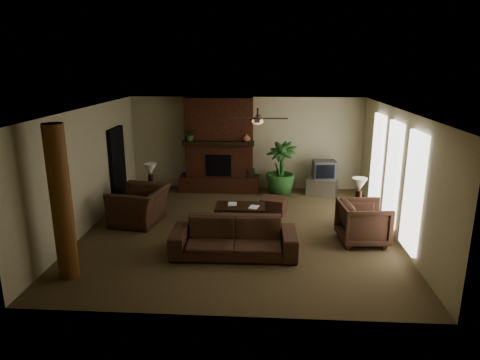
# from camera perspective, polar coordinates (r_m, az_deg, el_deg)

# --- Properties ---
(room_shell) EXTENTS (7.00, 7.00, 7.00)m
(room_shell) POSITION_cam_1_polar(r_m,az_deg,el_deg) (9.50, -0.15, 1.10)
(room_shell) COLOR brown
(room_shell) RESTS_ON ground
(fireplace) EXTENTS (2.40, 0.70, 2.80)m
(fireplace) POSITION_cam_1_polar(r_m,az_deg,el_deg) (12.75, -2.80, 3.69)
(fireplace) COLOR #532716
(fireplace) RESTS_ON ground
(windows) EXTENTS (0.08, 3.65, 2.35)m
(windows) POSITION_cam_1_polar(r_m,az_deg,el_deg) (10.10, 19.87, 0.74)
(windows) COLOR white
(windows) RESTS_ON ground
(log_column) EXTENTS (0.36, 0.36, 2.80)m
(log_column) POSITION_cam_1_polar(r_m,az_deg,el_deg) (8.01, -22.95, -2.92)
(log_column) COLOR brown
(log_column) RESTS_ON ground
(doorway) EXTENTS (0.10, 1.00, 2.10)m
(doorway) POSITION_cam_1_polar(r_m,az_deg,el_deg) (12.01, -16.18, 1.83)
(doorway) COLOR black
(doorway) RESTS_ON ground
(ceiling_fan) EXTENTS (1.35, 1.35, 0.37)m
(ceiling_fan) POSITION_cam_1_polar(r_m,az_deg,el_deg) (9.56, 2.38, 8.08)
(ceiling_fan) COLOR black
(ceiling_fan) RESTS_ON ceiling
(sofa) EXTENTS (2.53, 0.78, 0.99)m
(sofa) POSITION_cam_1_polar(r_m,az_deg,el_deg) (8.55, -0.82, -6.98)
(sofa) COLOR #41281B
(sofa) RESTS_ON ground
(armchair_left) EXTENTS (1.05, 1.44, 1.16)m
(armchair_left) POSITION_cam_1_polar(r_m,az_deg,el_deg) (10.51, -13.41, -2.58)
(armchair_left) COLOR #41281B
(armchair_left) RESTS_ON ground
(armchair_right) EXTENTS (0.99, 1.05, 1.00)m
(armchair_right) POSITION_cam_1_polar(r_m,az_deg,el_deg) (9.47, 16.31, -5.29)
(armchair_right) COLOR #41281B
(armchair_right) RESTS_ON ground
(coffee_table) EXTENTS (1.20, 0.70, 0.43)m
(coffee_table) POSITION_cam_1_polar(r_m,az_deg,el_deg) (10.27, 0.04, -3.76)
(coffee_table) COLOR black
(coffee_table) RESTS_ON ground
(ottoman) EXTENTS (0.73, 0.73, 0.40)m
(ottoman) POSITION_cam_1_polar(r_m,az_deg,el_deg) (11.01, 4.57, -3.42)
(ottoman) COLOR #41281B
(ottoman) RESTS_ON ground
(tv_stand) EXTENTS (0.96, 0.74, 0.50)m
(tv_stand) POSITION_cam_1_polar(r_m,az_deg,el_deg) (12.67, 10.99, -0.89)
(tv_stand) COLOR #BDBDBF
(tv_stand) RESTS_ON ground
(tv) EXTENTS (0.68, 0.56, 0.52)m
(tv) POSITION_cam_1_polar(r_m,az_deg,el_deg) (12.58, 11.30, 1.39)
(tv) COLOR #3B3B3E
(tv) RESTS_ON tv_stand
(floor_vase) EXTENTS (0.34, 0.34, 0.77)m
(floor_vase) POSITION_cam_1_polar(r_m,az_deg,el_deg) (12.78, 1.23, 0.39)
(floor_vase) COLOR black
(floor_vase) RESTS_ON ground
(floor_plant) EXTENTS (1.46, 1.80, 0.88)m
(floor_plant) POSITION_cam_1_polar(r_m,az_deg,el_deg) (12.43, 5.48, -0.07)
(floor_plant) COLOR #265120
(floor_plant) RESTS_ON ground
(side_table_left) EXTENTS (0.59, 0.59, 0.55)m
(side_table_left) POSITION_cam_1_polar(r_m,az_deg,el_deg) (11.65, -11.94, -2.26)
(side_table_left) COLOR black
(side_table_left) RESTS_ON ground
(lamp_left) EXTENTS (0.36, 0.36, 0.65)m
(lamp_left) POSITION_cam_1_polar(r_m,az_deg,el_deg) (11.45, -12.00, 1.21)
(lamp_left) COLOR black
(lamp_left) RESTS_ON side_table_left
(side_table_right) EXTENTS (0.56, 0.56, 0.55)m
(side_table_right) POSITION_cam_1_polar(r_m,az_deg,el_deg) (10.39, 15.41, -4.69)
(side_table_right) COLOR black
(side_table_right) RESTS_ON ground
(lamp_right) EXTENTS (0.44, 0.44, 0.65)m
(lamp_right) POSITION_cam_1_polar(r_m,az_deg,el_deg) (10.18, 15.81, -0.84)
(lamp_right) COLOR black
(lamp_right) RESTS_ON side_table_right
(mantel_plant) EXTENTS (0.46, 0.49, 0.33)m
(mantel_plant) POSITION_cam_1_polar(r_m,az_deg,el_deg) (12.52, -6.73, 6.02)
(mantel_plant) COLOR #265120
(mantel_plant) RESTS_ON fireplace
(mantel_vase) EXTENTS (0.27, 0.28, 0.22)m
(mantel_vase) POSITION_cam_1_polar(r_m,az_deg,el_deg) (12.35, 0.89, 5.75)
(mantel_vase) COLOR #995E3D
(mantel_vase) RESTS_ON fireplace
(book_a) EXTENTS (0.22, 0.04, 0.29)m
(book_a) POSITION_cam_1_polar(r_m,az_deg,el_deg) (10.27, -1.66, -2.58)
(book_a) COLOR #999999
(book_a) RESTS_ON coffee_table
(book_b) EXTENTS (0.21, 0.07, 0.29)m
(book_b) POSITION_cam_1_polar(r_m,az_deg,el_deg) (10.09, 1.29, -2.91)
(book_b) COLOR #999999
(book_b) RESTS_ON coffee_table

